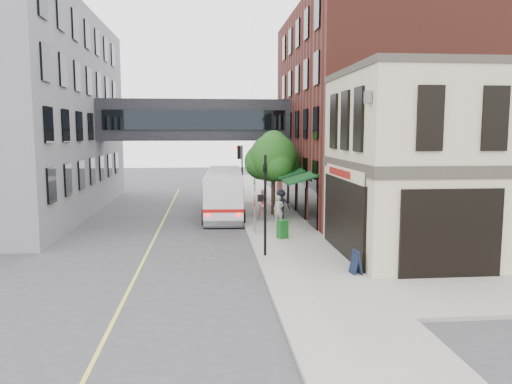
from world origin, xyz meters
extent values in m
plane|color=#38383A|center=(0.00, 0.00, 0.00)|extent=(120.00, 120.00, 0.00)
cube|color=gray|center=(2.00, 14.00, 0.07)|extent=(4.00, 60.00, 0.15)
cube|color=beige|center=(9.00, 2.00, 4.08)|extent=(10.00, 8.00, 8.15)
cube|color=#38332B|center=(9.00, 2.00, 4.15)|extent=(10.12, 8.12, 0.50)
cube|color=#38332B|center=(9.00, 2.00, 8.30)|extent=(10.12, 8.12, 0.30)
cube|color=black|center=(3.94, 2.00, 1.85)|extent=(0.14, 6.40, 3.40)
cube|color=black|center=(3.90, 2.00, 1.85)|extent=(0.04, 5.90, 3.00)
cube|color=maroon|center=(3.88, 2.60, 3.80)|extent=(0.03, 3.60, 0.32)
cube|color=#59241B|center=(10.00, 15.00, 7.00)|extent=(12.00, 18.00, 14.00)
cube|color=black|center=(3.14, 13.75, 3.00)|extent=(1.80, 13.00, 0.40)
cube|color=black|center=(-3.00, 18.00, 6.50)|extent=(14.00, 3.00, 3.00)
cube|color=black|center=(-3.00, 16.45, 6.50)|extent=(13.00, 0.08, 1.40)
cube|color=black|center=(-3.00, 19.55, 6.50)|extent=(13.00, 0.08, 1.40)
cylinder|color=black|center=(0.40, 2.00, 2.40)|extent=(0.12, 0.12, 4.50)
cube|color=black|center=(0.18, 2.00, 2.75)|extent=(0.25, 0.22, 0.30)
imported|color=black|center=(0.40, 2.00, 4.25)|extent=(0.20, 0.16, 1.00)
cylinder|color=black|center=(0.40, 17.00, 2.40)|extent=(0.12, 0.12, 4.50)
cube|color=black|center=(0.18, 17.00, 2.75)|extent=(0.25, 0.22, 0.30)
cube|color=black|center=(0.18, 17.00, 4.15)|extent=(0.28, 0.28, 1.00)
sphere|color=#FF0C05|center=(0.02, 17.00, 4.50)|extent=(0.18, 0.18, 0.18)
cylinder|color=gray|center=(0.40, 7.00, 1.65)|extent=(0.08, 0.08, 3.00)
cube|color=white|center=(0.38, 7.00, 2.35)|extent=(0.03, 0.75, 0.22)
cube|color=#0C591E|center=(0.38, 7.00, 2.90)|extent=(0.03, 0.70, 0.18)
cube|color=#B20C0C|center=(0.38, 7.00, 1.85)|extent=(0.03, 0.30, 0.40)
cylinder|color=#382619|center=(2.20, 13.00, 1.55)|extent=(0.28, 0.28, 2.80)
sphere|color=#144B17|center=(2.20, 13.00, 3.95)|extent=(3.20, 3.20, 3.20)
sphere|color=#144B17|center=(3.00, 13.50, 3.55)|extent=(2.20, 2.20, 2.20)
sphere|color=#144B17|center=(1.50, 13.30, 3.65)|extent=(2.40, 2.40, 2.40)
sphere|color=#144B17|center=(2.30, 13.60, 4.75)|extent=(2.00, 2.00, 2.00)
cube|color=#D8CC4C|center=(-5.00, 10.00, 0.01)|extent=(0.12, 40.00, 0.01)
cube|color=silver|center=(-1.02, 14.31, 1.56)|extent=(2.82, 10.95, 2.74)
cube|color=black|center=(-1.02, 14.31, 2.03)|extent=(2.87, 10.76, 0.99)
cube|color=#B20C0C|center=(-1.02, 14.31, 1.09)|extent=(2.88, 10.97, 0.21)
cylinder|color=black|center=(-2.37, 10.40, 0.47)|extent=(0.32, 0.96, 0.94)
cylinder|color=black|center=(-0.01, 10.30, 0.47)|extent=(0.32, 0.96, 0.94)
cylinder|color=black|center=(-2.05, 17.94, 0.47)|extent=(0.32, 0.96, 0.94)
cylinder|color=black|center=(0.31, 17.84, 0.47)|extent=(0.32, 0.96, 0.94)
imported|color=beige|center=(2.13, 9.83, 0.99)|extent=(0.72, 0.61, 1.68)
imported|color=pink|center=(1.37, 10.90, 1.12)|extent=(1.01, 0.83, 1.94)
imported|color=black|center=(2.50, 11.36, 1.08)|extent=(1.36, 1.08, 1.85)
cube|color=#14581C|center=(1.71, 5.52, 0.63)|extent=(0.61, 0.58, 0.96)
cube|color=black|center=(3.60, -1.22, 0.62)|extent=(0.40, 0.56, 0.93)
camera|label=1|loc=(-2.10, -19.74, 5.67)|focal=35.00mm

